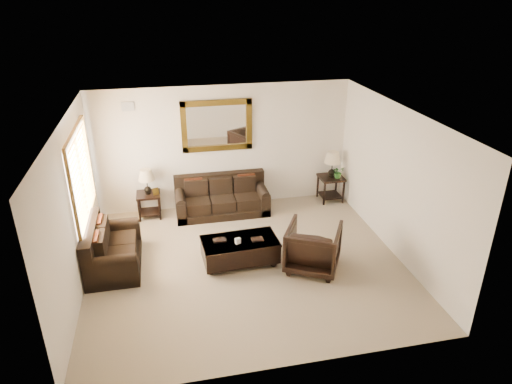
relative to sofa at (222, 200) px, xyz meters
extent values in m
cube|color=gray|center=(0.14, -2.11, -0.29)|extent=(5.50, 5.00, 0.01)
cube|color=white|center=(0.14, -2.11, 2.41)|extent=(5.50, 5.00, 0.01)
cube|color=#F0E3CF|center=(0.14, 0.39, 1.06)|extent=(5.50, 0.01, 2.70)
cube|color=#F0E3CF|center=(0.14, -4.61, 1.06)|extent=(5.50, 0.01, 2.70)
cube|color=#F0E3CF|center=(-2.61, -2.11, 1.06)|extent=(0.01, 5.00, 2.70)
cube|color=#F0E3CF|center=(2.89, -2.11, 1.06)|extent=(0.01, 5.00, 2.70)
cube|color=white|center=(-2.60, -1.21, 1.26)|extent=(0.01, 1.80, 1.50)
cube|color=brown|center=(-2.56, -1.21, 2.05)|extent=(0.06, 1.96, 0.08)
cube|color=brown|center=(-2.56, -1.21, 0.47)|extent=(0.06, 1.96, 0.08)
cube|color=brown|center=(-2.56, -2.15, 1.26)|extent=(0.06, 0.08, 1.50)
cube|color=brown|center=(-2.56, -0.27, 1.26)|extent=(0.06, 0.08, 1.50)
cube|color=brown|center=(-2.56, -1.21, 1.26)|extent=(0.05, 0.05, 1.50)
cube|color=#4A2E0E|center=(0.00, 0.36, 1.56)|extent=(1.50, 0.06, 1.10)
cube|color=white|center=(0.00, 0.37, 1.56)|extent=(1.26, 0.01, 0.86)
cube|color=#999999|center=(-1.76, 0.37, 2.06)|extent=(0.25, 0.02, 0.18)
cube|color=black|center=(0.00, -0.05, -0.21)|extent=(1.98, 0.86, 0.16)
cube|color=black|center=(0.00, 0.27, 0.31)|extent=(1.98, 0.20, 0.41)
cube|color=black|center=(-0.53, -0.07, -0.01)|extent=(0.51, 0.70, 0.24)
cube|color=black|center=(0.00, -0.07, -0.01)|extent=(0.51, 0.70, 0.24)
cube|color=black|center=(0.53, -0.07, -0.01)|extent=(0.51, 0.70, 0.24)
cube|color=black|center=(-0.89, -0.05, -0.06)|extent=(0.20, 0.86, 0.48)
cylinder|color=black|center=(-0.89, -0.05, 0.18)|extent=(0.20, 0.84, 0.20)
cube|color=black|center=(0.89, -0.05, -0.06)|extent=(0.20, 0.86, 0.48)
cylinder|color=black|center=(0.89, -0.05, 0.18)|extent=(0.20, 0.84, 0.20)
cube|color=#581D0B|center=(-0.58, 0.11, 0.31)|extent=(0.38, 0.17, 0.39)
cube|color=#581D0B|center=(0.58, 0.11, 0.31)|extent=(0.38, 0.17, 0.39)
cube|color=black|center=(-2.15, -1.71, -0.21)|extent=(0.88, 1.49, 0.17)
cube|color=black|center=(-2.49, -1.71, 0.33)|extent=(0.20, 1.49, 0.42)
cube|color=black|center=(-2.13, -1.98, 0.00)|extent=(0.72, 0.52, 0.25)
cube|color=black|center=(-2.13, -1.44, 0.00)|extent=(0.72, 0.52, 0.25)
cube|color=black|center=(-2.15, -2.35, -0.05)|extent=(0.88, 0.20, 0.49)
cylinder|color=black|center=(-2.15, -2.35, 0.20)|extent=(0.86, 0.20, 0.20)
cube|color=black|center=(-2.15, -1.06, -0.05)|extent=(0.88, 0.20, 0.49)
cylinder|color=black|center=(-2.15, -1.06, 0.20)|extent=(0.86, 0.20, 0.20)
cube|color=#581D0B|center=(-2.32, -2.02, 0.33)|extent=(0.17, 0.39, 0.40)
cube|color=#581D0B|center=(-2.32, -1.39, 0.33)|extent=(0.17, 0.39, 0.40)
cube|color=black|center=(-1.54, 0.11, 0.22)|extent=(0.49, 0.49, 0.04)
cube|color=black|center=(-1.54, 0.11, -0.19)|extent=(0.42, 0.42, 0.03)
cylinder|color=black|center=(-1.75, -0.10, -0.05)|extent=(0.04, 0.04, 0.49)
cylinder|color=black|center=(-1.33, -0.10, -0.05)|extent=(0.04, 0.04, 0.49)
cylinder|color=black|center=(-1.75, 0.32, -0.05)|extent=(0.04, 0.04, 0.49)
cylinder|color=black|center=(-1.33, 0.32, -0.05)|extent=(0.04, 0.04, 0.49)
sphere|color=black|center=(-1.54, 0.11, 0.33)|extent=(0.15, 0.15, 0.15)
cylinder|color=black|center=(-1.54, 0.11, 0.49)|extent=(0.02, 0.02, 0.32)
cone|color=tan|center=(-1.54, 0.11, 0.67)|extent=(0.34, 0.34, 0.23)
cube|color=#4A2E0E|center=(-1.38, 0.02, 0.32)|extent=(0.13, 0.09, 0.15)
cube|color=black|center=(2.54, 0.09, 0.26)|extent=(0.53, 0.53, 0.05)
cube|color=black|center=(2.54, 0.09, -0.18)|extent=(0.45, 0.45, 0.03)
cylinder|color=black|center=(2.31, -0.14, -0.03)|extent=(0.05, 0.05, 0.53)
cylinder|color=black|center=(2.77, -0.14, -0.03)|extent=(0.05, 0.05, 0.53)
cylinder|color=black|center=(2.31, 0.31, -0.03)|extent=(0.05, 0.05, 0.53)
cylinder|color=black|center=(2.77, 0.31, -0.03)|extent=(0.05, 0.05, 0.53)
sphere|color=black|center=(2.54, 0.09, 0.39)|extent=(0.16, 0.16, 0.16)
cylinder|color=black|center=(2.54, 0.09, 0.56)|extent=(0.02, 0.02, 0.35)
cone|color=tan|center=(2.54, 0.09, 0.75)|extent=(0.37, 0.37, 0.25)
sphere|color=black|center=(-0.52, -2.30, -0.25)|extent=(0.12, 0.12, 0.12)
sphere|color=black|center=(0.59, -2.30, -0.25)|extent=(0.12, 0.12, 0.12)
sphere|color=black|center=(-0.52, -1.80, -0.25)|extent=(0.12, 0.12, 0.12)
sphere|color=black|center=(0.59, -1.80, -0.25)|extent=(0.12, 0.12, 0.12)
cube|color=black|center=(0.04, -2.05, -0.02)|extent=(1.35, 0.78, 0.37)
cube|color=black|center=(0.04, -2.05, 0.14)|extent=(1.38, 0.79, 0.04)
cube|color=black|center=(-0.32, -2.00, 0.18)|extent=(0.23, 0.16, 0.03)
cube|color=black|center=(0.34, -2.10, 0.17)|extent=(0.21, 0.15, 0.03)
cube|color=white|center=(-0.01, -2.15, 0.21)|extent=(0.11, 0.09, 0.10)
imported|color=black|center=(1.25, -2.48, 0.16)|extent=(1.17, 1.15, 0.91)
imported|color=#275B1F|center=(2.65, -0.01, 0.40)|extent=(0.29, 0.32, 0.22)
camera|label=1|loc=(-1.13, -8.91, 4.28)|focal=32.00mm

